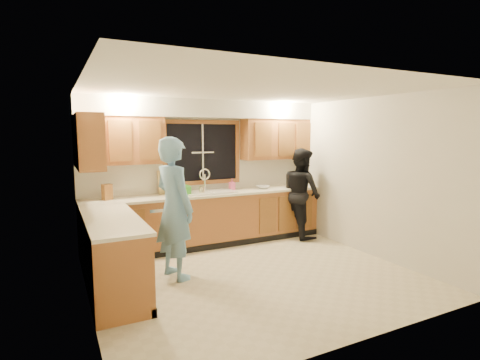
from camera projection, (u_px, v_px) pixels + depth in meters
name	position (u px, v px, depth m)	size (l,w,h in m)	color
floor	(254.00, 275.00, 5.15)	(4.20, 4.20, 0.00)	beige
ceiling	(254.00, 90.00, 4.84)	(4.20, 4.20, 0.00)	white
wall_back	(203.00, 172.00, 6.68)	(4.20, 4.20, 0.00)	silver
wall_left	(85.00, 197.00, 4.06)	(3.80, 3.80, 0.00)	silver
wall_right	(370.00, 177.00, 5.93)	(3.80, 3.80, 0.00)	silver
base_cabinets_back	(209.00, 220.00, 6.51)	(4.20, 0.60, 0.88)	#AC6632
base_cabinets_left	(112.00, 256.00, 4.60)	(0.60, 1.90, 0.88)	#AC6632
countertop_back	(209.00, 194.00, 6.44)	(4.20, 0.63, 0.04)	#F4ECCD
countertop_left	(112.00, 219.00, 4.55)	(0.63, 1.90, 0.04)	#F4ECCD
upper_cabinets_left	(120.00, 141.00, 5.82)	(1.35, 0.33, 0.75)	#AC6632
upper_cabinets_right	(276.00, 139.00, 7.09)	(1.35, 0.33, 0.75)	#AC6632
upper_cabinets_return	(89.00, 142.00, 5.05)	(0.33, 0.90, 0.75)	#AC6632
soffit	(206.00, 109.00, 6.38)	(4.20, 0.35, 0.30)	silver
window_frame	(203.00, 152.00, 6.62)	(1.44, 0.03, 1.14)	black
sink	(209.00, 196.00, 6.46)	(0.86, 0.52, 0.57)	white
dishwasher	(162.00, 227.00, 6.13)	(0.60, 0.56, 0.82)	white
stove	(119.00, 270.00, 4.09)	(0.58, 0.75, 0.90)	white
man	(174.00, 208.00, 4.98)	(0.69, 0.45, 1.90)	#73ADDA
woman	(301.00, 193.00, 6.96)	(0.81, 0.63, 1.67)	black
knife_block	(107.00, 192.00, 5.74)	(0.13, 0.11, 0.24)	#935C28
cutting_board	(167.00, 182.00, 6.32)	(0.30, 0.02, 0.40)	tan
dish_crate	(180.00, 190.00, 6.21)	(0.32, 0.30, 0.15)	green
soap_bottle	(232.00, 184.00, 6.76)	(0.09, 0.10, 0.21)	#E25693
bowl	(263.00, 187.00, 6.91)	(0.24, 0.24, 0.06)	silver
can_left	(202.00, 191.00, 6.25)	(0.07, 0.07, 0.13)	beige
can_right	(203.00, 191.00, 6.25)	(0.07, 0.07, 0.13)	beige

